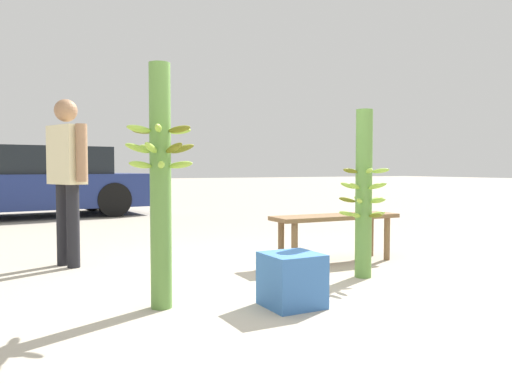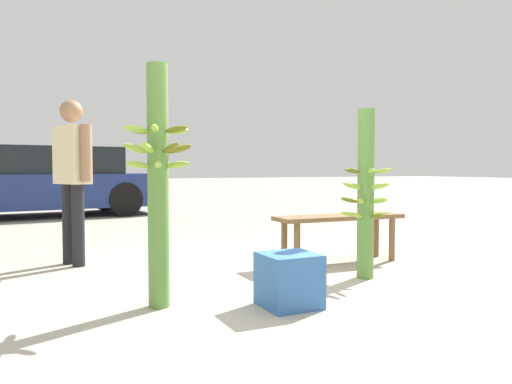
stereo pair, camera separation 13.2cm
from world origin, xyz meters
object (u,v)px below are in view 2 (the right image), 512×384
object	(u,v)px
banana_stalk_left	(158,181)
banana_stalk_center	(366,194)
produce_crate	(289,280)
parked_car	(48,182)
market_bench	(339,223)
vendor_person	(72,168)

from	to	relation	value
banana_stalk_left	banana_stalk_center	xyz separation A→B (m)	(1.79, 0.12, -0.13)
produce_crate	banana_stalk_center	bearing A→B (deg)	25.73
parked_car	market_bench	bearing A→B (deg)	-164.99
produce_crate	market_bench	bearing A→B (deg)	43.50
vendor_person	market_bench	xyz separation A→B (m)	(2.35, -0.99, -0.54)
market_bench	parked_car	world-z (taller)	parked_car
vendor_person	banana_stalk_left	bearing A→B (deg)	169.08
market_bench	parked_car	size ratio (longest dim) A/B	0.30
parked_car	banana_stalk_left	bearing A→B (deg)	177.72
market_bench	banana_stalk_left	bearing A→B (deg)	-157.35
vendor_person	market_bench	world-z (taller)	vendor_person
banana_stalk_left	banana_stalk_center	size ratio (longest dim) A/B	1.14
market_bench	parked_car	bearing A→B (deg)	111.24
vendor_person	banana_stalk_center	bearing A→B (deg)	-150.12
parked_car	banana_stalk_center	bearing A→B (deg)	-168.17
parked_car	produce_crate	size ratio (longest dim) A/B	12.17
banana_stalk_center	vendor_person	bearing A→B (deg)	142.61
banana_stalk_left	parked_car	size ratio (longest dim) A/B	0.37
banana_stalk_center	parked_car	size ratio (longest dim) A/B	0.33
banana_stalk_center	vendor_person	size ratio (longest dim) A/B	0.90
banana_stalk_center	vendor_person	distance (m)	2.72
vendor_person	market_bench	distance (m)	2.61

